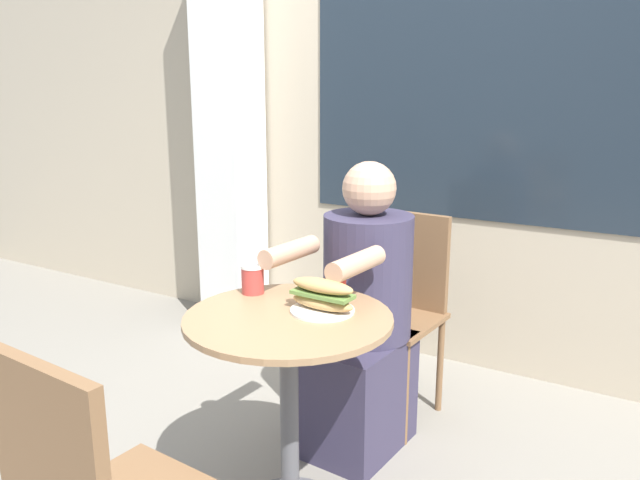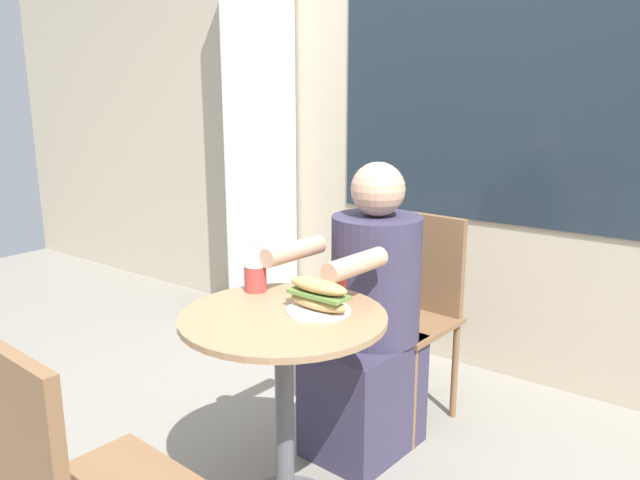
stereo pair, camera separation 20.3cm
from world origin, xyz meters
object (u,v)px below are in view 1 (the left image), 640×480
cafe_table (289,373)px  diner_chair (401,295)px  condiment_bottle (340,281)px  seated_diner (361,328)px  sandwich_on_plate (322,297)px  drink_cup (253,279)px

cafe_table → diner_chair: (0.00, 0.86, 0.01)m
diner_chair → condiment_bottle: size_ratio=7.47×
cafe_table → seated_diner: size_ratio=0.62×
sandwich_on_plate → drink_cup: (-0.30, 0.03, 0.00)m
sandwich_on_plate → condiment_bottle: (-0.02, 0.15, 0.01)m
seated_diner → diner_chair: bearing=-87.6°
cafe_table → seated_diner: 0.51m
cafe_table → drink_cup: drink_cup is taller
diner_chair → sandwich_on_plate: 0.81m
cafe_table → condiment_bottle: (0.05, 0.23, 0.25)m
cafe_table → diner_chair: 0.86m
sandwich_on_plate → cafe_table: bearing=-129.9°
diner_chair → seated_diner: bearing=92.4°
seated_diner → condiment_bottle: (0.06, -0.27, 0.27)m
seated_diner → condiment_bottle: seated_diner is taller
drink_cup → seated_diner: bearing=60.3°
condiment_bottle → sandwich_on_plate: bearing=-82.5°
cafe_table → condiment_bottle: size_ratio=6.04×
drink_cup → condiment_bottle: (0.28, 0.11, 0.01)m
drink_cup → condiment_bottle: condiment_bottle is taller
drink_cup → diner_chair: bearing=72.7°
seated_diner → drink_cup: (-0.22, -0.39, 0.27)m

